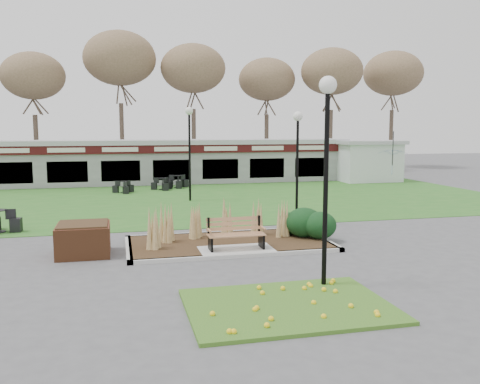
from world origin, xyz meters
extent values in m
plane|color=#515154|center=(0.00, 0.00, 0.00)|extent=(100.00, 100.00, 0.00)
cube|color=#2A6A21|center=(0.00, 12.00, 0.01)|extent=(34.00, 16.00, 0.02)
cube|color=#27661D|center=(0.00, -4.60, 0.04)|extent=(4.20, 3.00, 0.08)
cube|color=#332314|center=(0.00, 1.20, 0.06)|extent=(6.22, 3.22, 0.12)
cube|color=#B7B7B2|center=(0.00, -0.41, 0.06)|extent=(6.40, 0.18, 0.12)
cube|color=#B7B7B2|center=(0.00, 2.81, 0.06)|extent=(6.40, 0.18, 0.12)
cube|color=#B7B7B2|center=(-3.11, 1.20, 0.06)|extent=(0.18, 3.40, 0.12)
cube|color=#B7B7B2|center=(3.11, 1.20, 0.06)|extent=(0.18, 3.40, 0.12)
cube|color=#B7B7B2|center=(0.00, 0.15, 0.07)|extent=(2.20, 1.20, 0.13)
cone|color=tan|center=(-1.90, 1.60, 0.70)|extent=(0.36, 0.36, 1.15)
cone|color=tan|center=(-0.90, 2.00, 0.70)|extent=(0.36, 0.36, 1.15)
cone|color=tan|center=(0.20, 2.20, 0.70)|extent=(0.36, 0.36, 1.15)
cone|color=tan|center=(1.10, 2.00, 0.70)|extent=(0.36, 0.36, 1.15)
cone|color=tan|center=(1.90, 1.60, 0.70)|extent=(0.36, 0.36, 1.15)
cone|color=tan|center=(-2.40, 0.80, 0.70)|extent=(0.36, 0.36, 1.15)
ellipsoid|color=black|center=(2.60, 1.40, 0.59)|extent=(1.21, 1.10, 0.99)
ellipsoid|color=black|center=(3.00, 1.00, 0.54)|extent=(1.10, 1.00, 0.90)
ellipsoid|color=black|center=(2.90, 1.90, 0.53)|extent=(1.06, 0.96, 0.86)
ellipsoid|color=black|center=(2.30, 1.90, 0.48)|extent=(0.92, 0.84, 0.76)
cube|color=#AB7C4D|center=(0.00, 0.15, 0.56)|extent=(1.70, 0.57, 0.04)
cube|color=#AB7C4D|center=(0.00, 0.46, 0.84)|extent=(1.70, 0.13, 0.44)
cube|color=black|center=(-0.78, 0.15, 0.34)|extent=(0.06, 0.55, 0.42)
cube|color=black|center=(0.78, 0.15, 0.34)|extent=(0.06, 0.55, 0.42)
cube|color=black|center=(-0.78, 0.45, 0.81)|extent=(0.06, 0.06, 0.50)
cube|color=black|center=(0.78, 0.45, 0.81)|extent=(0.06, 0.06, 0.50)
cube|color=#AB7C4D|center=(-0.82, 0.13, 0.74)|extent=(0.05, 0.50, 0.04)
cube|color=#AB7C4D|center=(0.82, 0.13, 0.74)|extent=(0.05, 0.50, 0.04)
cube|color=brown|center=(-4.40, 1.00, 0.45)|extent=(1.50, 1.50, 0.90)
cube|color=#332314|center=(-4.40, 1.00, 0.92)|extent=(1.40, 1.40, 0.06)
cube|color=gray|center=(0.00, 20.00, 1.30)|extent=(24.00, 3.00, 2.60)
cube|color=#400D0F|center=(0.00, 18.45, 2.35)|extent=(24.00, 0.18, 0.55)
cube|color=#B9B8BD|center=(0.00, 20.00, 2.75)|extent=(24.60, 3.40, 0.30)
cube|color=silver|center=(0.00, 18.34, 2.35)|extent=(22.00, 0.02, 0.28)
cube|color=black|center=(0.00, 18.55, 1.00)|extent=(22.00, 0.10, 1.30)
cube|color=silver|center=(13.50, 18.00, 1.30)|extent=(4.00, 3.00, 2.60)
cube|color=#B9B8BD|center=(13.50, 18.00, 2.70)|extent=(4.40, 3.40, 0.25)
cylinder|color=#47382B|center=(-9.00, 28.00, 2.59)|extent=(0.36, 0.36, 5.17)
ellipsoid|color=brown|center=(-9.00, 28.00, 8.39)|extent=(5.24, 5.24, 3.93)
cylinder|color=#47382B|center=(-3.00, 28.00, 2.59)|extent=(0.36, 0.36, 5.17)
ellipsoid|color=brown|center=(-3.00, 28.00, 8.39)|extent=(5.24, 5.24, 3.93)
cylinder|color=#47382B|center=(3.00, 28.00, 2.59)|extent=(0.36, 0.36, 5.17)
ellipsoid|color=brown|center=(3.00, 28.00, 8.39)|extent=(5.24, 5.24, 3.93)
cylinder|color=#47382B|center=(9.00, 28.00, 2.59)|extent=(0.36, 0.36, 5.17)
ellipsoid|color=brown|center=(9.00, 28.00, 8.39)|extent=(5.24, 5.24, 3.93)
cylinder|color=#47382B|center=(15.00, 28.00, 2.59)|extent=(0.36, 0.36, 5.17)
ellipsoid|color=brown|center=(15.00, 28.00, 8.39)|extent=(5.24, 5.24, 3.93)
cylinder|color=#47382B|center=(21.00, 28.00, 2.59)|extent=(0.36, 0.36, 5.17)
ellipsoid|color=brown|center=(21.00, 28.00, 8.39)|extent=(5.24, 5.24, 3.93)
cylinder|color=black|center=(1.25, -3.50, 2.24)|extent=(0.11, 0.11, 4.48)
sphere|color=white|center=(1.25, -3.50, 4.66)|extent=(0.40, 0.40, 0.40)
cylinder|color=black|center=(0.17, 11.25, 2.18)|extent=(0.11, 0.11, 4.36)
sphere|color=white|center=(0.17, 11.25, 4.54)|extent=(0.39, 0.39, 0.39)
cylinder|color=black|center=(3.13, 3.60, 1.98)|extent=(0.10, 0.10, 3.97)
sphere|color=white|center=(3.13, 3.60, 4.13)|extent=(0.36, 0.36, 0.36)
cube|color=black|center=(-6.96, 4.95, 0.27)|extent=(0.39, 0.39, 0.49)
cylinder|color=black|center=(-0.80, 16.15, 0.03)|extent=(0.41, 0.41, 0.03)
cylinder|color=black|center=(-0.80, 16.15, 0.37)|extent=(0.05, 0.05, 0.67)
cylinder|color=black|center=(-0.80, 16.15, 0.71)|extent=(0.56, 0.56, 0.02)
cube|color=black|center=(-0.43, 16.50, 0.24)|extent=(0.45, 0.45, 0.43)
cube|color=black|center=(-1.29, 16.31, 0.24)|extent=(0.40, 0.40, 0.43)
cube|color=black|center=(-0.69, 15.65, 0.24)|extent=(0.38, 0.38, 0.43)
cylinder|color=black|center=(-3.07, 15.21, 0.03)|extent=(0.39, 0.39, 0.03)
cylinder|color=black|center=(-3.07, 15.21, 0.35)|extent=(0.04, 0.04, 0.64)
cylinder|color=black|center=(-3.07, 15.21, 0.68)|extent=(0.53, 0.53, 0.02)
cube|color=black|center=(-2.71, 15.53, 0.22)|extent=(0.43, 0.43, 0.41)
cube|color=black|center=(-3.53, 15.37, 0.22)|extent=(0.38, 0.38, 0.41)
cube|color=black|center=(-2.98, 14.73, 0.22)|extent=(0.35, 0.35, 0.41)
cylinder|color=black|center=(0.20, 17.00, 0.04)|extent=(0.44, 0.44, 0.03)
cylinder|color=black|center=(0.20, 17.00, 0.39)|extent=(0.05, 0.05, 0.72)
cylinder|color=black|center=(0.20, 17.00, 0.76)|extent=(0.60, 0.60, 0.03)
cube|color=black|center=(0.68, 17.27, 0.25)|extent=(0.47, 0.47, 0.46)
cube|color=black|center=(-0.28, 17.28, 0.25)|extent=(0.47, 0.47, 0.46)
cube|color=black|center=(0.20, 16.45, 0.25)|extent=(0.34, 0.34, 0.46)
cylinder|color=black|center=(13.99, 15.47, 1.10)|extent=(0.06, 0.06, 2.20)
imported|color=#2F5FA6|center=(13.99, 15.47, 1.50)|extent=(2.46, 2.48, 1.73)
camera|label=1|loc=(-3.34, -14.23, 3.72)|focal=38.00mm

